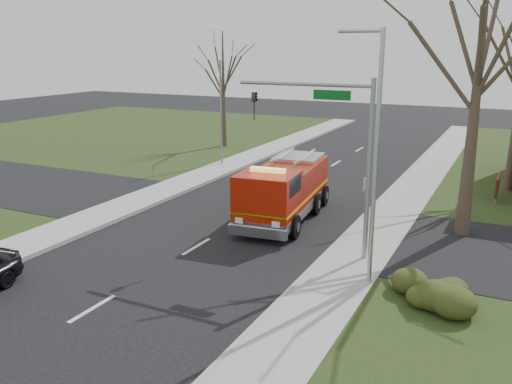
% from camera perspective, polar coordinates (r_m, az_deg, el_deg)
% --- Properties ---
extents(ground, '(120.00, 120.00, 0.00)m').
position_cam_1_polar(ground, '(22.16, -6.28, -5.75)').
color(ground, black).
rests_on(ground, ground).
extents(sidewalk_right, '(2.40, 80.00, 0.15)m').
position_cam_1_polar(sidewalk_right, '(19.72, 9.29, -8.33)').
color(sidewalk_right, '#9A9B95').
rests_on(sidewalk_right, ground).
extents(sidewalk_left, '(2.40, 80.00, 0.15)m').
position_cam_1_polar(sidewalk_left, '(25.84, -18.00, -3.19)').
color(sidewalk_left, '#9A9B95').
rests_on(sidewalk_left, ground).
extents(health_center_sign, '(0.12, 2.00, 1.40)m').
position_cam_1_polar(health_center_sign, '(30.72, 24.07, 0.63)').
color(health_center_sign, '#4C1511').
rests_on(health_center_sign, ground).
extents(hedge_corner, '(2.80, 2.00, 0.90)m').
position_cam_1_polar(hedge_corner, '(18.08, 17.02, -9.30)').
color(hedge_corner, '#303D16').
rests_on(hedge_corner, lawn_right).
extents(bare_tree_near, '(6.00, 6.00, 12.00)m').
position_cam_1_polar(bare_tree_near, '(23.48, 22.51, 12.92)').
color(bare_tree_near, '#34271E').
rests_on(bare_tree_near, ground).
extents(bare_tree_left, '(4.50, 4.50, 9.00)m').
position_cam_1_polar(bare_tree_left, '(43.09, -3.48, 11.99)').
color(bare_tree_left, '#34271E').
rests_on(bare_tree_left, ground).
extents(traffic_signal_mast, '(5.29, 0.18, 6.80)m').
position_cam_1_polar(traffic_signal_mast, '(20.10, 8.41, 5.94)').
color(traffic_signal_mast, gray).
rests_on(traffic_signal_mast, ground).
extents(streetlight_pole, '(1.48, 0.16, 8.40)m').
position_cam_1_polar(streetlight_pole, '(17.71, 12.33, 4.02)').
color(streetlight_pole, '#B7BABF').
rests_on(streetlight_pole, ground).
extents(utility_pole_far, '(0.14, 0.14, 7.00)m').
position_cam_1_polar(utility_pole_far, '(36.49, -3.71, 8.19)').
color(utility_pole_far, gray).
rests_on(utility_pole_far, ground).
extents(fire_engine, '(3.39, 7.50, 2.93)m').
position_cam_1_polar(fire_engine, '(25.14, 2.94, 0.02)').
color(fire_engine, '#A71807').
rests_on(fire_engine, ground).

